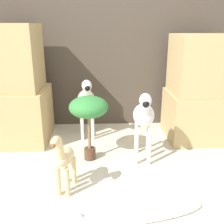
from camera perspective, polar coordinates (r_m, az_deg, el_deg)
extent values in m
plane|color=beige|center=(2.11, 0.35, -19.25)|extent=(14.00, 14.00, 0.00)
cube|color=#473D33|center=(3.40, -1.09, 15.29)|extent=(6.40, 0.08, 2.20)
cube|color=tan|center=(3.19, -19.92, -0.65)|extent=(0.70, 0.67, 0.61)
cube|color=tan|center=(3.05, -21.26, 10.99)|extent=(0.60, 0.57, 0.70)
cube|color=tan|center=(3.26, 18.02, -0.72)|extent=(0.70, 0.67, 0.54)
cube|color=tan|center=(3.12, 19.11, 9.69)|extent=(0.64, 0.61, 0.66)
cylinder|color=white|center=(2.53, 8.16, -7.48)|extent=(0.04, 0.04, 0.38)
cylinder|color=white|center=(2.52, 5.38, -7.43)|extent=(0.04, 0.04, 0.38)
cylinder|color=white|center=(2.74, 7.85, -5.33)|extent=(0.04, 0.04, 0.38)
cylinder|color=white|center=(2.73, 5.30, -5.28)|extent=(0.04, 0.04, 0.38)
ellipsoid|color=white|center=(2.53, 6.90, -0.63)|extent=(0.24, 0.36, 0.20)
cylinder|color=white|center=(2.35, 7.15, 1.06)|extent=(0.10, 0.15, 0.19)
ellipsoid|color=white|center=(2.28, 7.29, 2.54)|extent=(0.13, 0.21, 0.12)
sphere|color=black|center=(2.20, 7.39, 1.70)|extent=(0.06, 0.06, 0.06)
cube|color=black|center=(2.35, 7.16, 1.26)|extent=(0.03, 0.08, 0.16)
cylinder|color=white|center=(3.05, -4.21, -2.65)|extent=(0.04, 0.04, 0.38)
cylinder|color=white|center=(3.05, -6.50, -2.77)|extent=(0.04, 0.04, 0.38)
cylinder|color=white|center=(3.27, -4.61, -1.19)|extent=(0.04, 0.04, 0.38)
cylinder|color=white|center=(3.27, -6.73, -1.30)|extent=(0.04, 0.04, 0.38)
ellipsoid|color=white|center=(3.07, -5.67, 2.89)|extent=(0.24, 0.36, 0.20)
cylinder|color=white|center=(2.91, -5.55, 4.48)|extent=(0.10, 0.15, 0.19)
ellipsoid|color=white|center=(2.84, -5.52, 5.76)|extent=(0.13, 0.21, 0.12)
sphere|color=black|center=(2.76, -5.38, 5.18)|extent=(0.06, 0.06, 0.06)
cube|color=black|center=(2.90, -5.55, 4.64)|extent=(0.03, 0.08, 0.16)
cylinder|color=#E0C184|center=(2.14, -9.70, -14.89)|extent=(0.04, 0.04, 0.24)
cylinder|color=#E0C184|center=(2.16, -11.61, -14.64)|extent=(0.04, 0.04, 0.24)
cylinder|color=#E0C184|center=(2.28, -8.28, -12.49)|extent=(0.04, 0.04, 0.24)
cylinder|color=#E0C184|center=(2.30, -10.08, -12.28)|extent=(0.04, 0.04, 0.24)
ellipsoid|color=#E0C184|center=(2.13, -10.15, -9.57)|extent=(0.17, 0.27, 0.12)
cylinder|color=#E0C184|center=(1.99, -11.35, -7.91)|extent=(0.08, 0.13, 0.21)
ellipsoid|color=#E0C184|center=(1.90, -12.14, -6.27)|extent=(0.09, 0.13, 0.07)
sphere|color=brown|center=(1.86, -12.69, -7.09)|extent=(0.04, 0.04, 0.04)
cylinder|color=#513323|center=(2.68, -4.82, -8.99)|extent=(0.12, 0.12, 0.11)
cylinder|color=brown|center=(2.58, -4.95, -4.58)|extent=(0.03, 0.03, 0.33)
ellipsoid|color=#337F38|center=(2.49, -5.12, 1.11)|extent=(0.37, 0.37, 0.20)
ellipsoid|color=silver|center=(2.01, 4.26, -20.90)|extent=(1.10, 0.39, 0.03)
cone|color=white|center=(1.95, -7.27, -21.24)|extent=(0.09, 0.09, 0.05)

